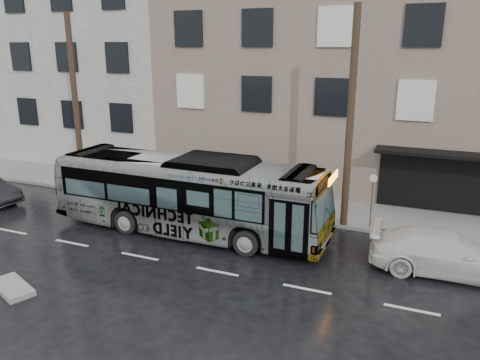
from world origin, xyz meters
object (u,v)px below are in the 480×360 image
object	(u,v)px
utility_pole_rear	(76,104)
white_sedan	(447,253)
sign_post	(372,201)
utility_pole_front	(350,121)
bus	(188,195)

from	to	relation	value
utility_pole_rear	white_sedan	xyz separation A→B (m)	(18.02, -2.85, -3.91)
sign_post	white_sedan	size ratio (longest dim) A/B	0.47
sign_post	utility_pole_front	bearing A→B (deg)	180.00
utility_pole_rear	bus	distance (m)	9.09
utility_pole_front	white_sedan	distance (m)	6.29
sign_post	bus	size ratio (longest dim) A/B	0.20
utility_pole_front	bus	xyz separation A→B (m)	(-5.95, -2.96, -3.00)
bus	white_sedan	bearing A→B (deg)	-88.65
bus	white_sedan	xyz separation A→B (m)	(9.97, 0.10, -0.90)
white_sedan	sign_post	bearing A→B (deg)	42.12
utility_pole_front	sign_post	bearing A→B (deg)	0.00
utility_pole_front	white_sedan	xyz separation A→B (m)	(4.02, -2.85, -3.91)
sign_post	bus	bearing A→B (deg)	-157.24
utility_pole_front	sign_post	distance (m)	3.48
utility_pole_rear	white_sedan	world-z (taller)	utility_pole_rear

